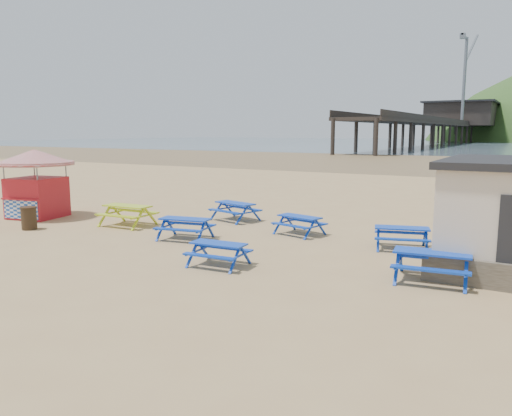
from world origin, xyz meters
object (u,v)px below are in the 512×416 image
Objects in this scene: picnic_table_blue_a at (235,211)px; ice_cream_kiosk at (36,175)px; picnic_table_blue_b at (299,225)px; picnic_table_yellow at (128,215)px; litter_bin at (29,218)px.

ice_cream_kiosk is (-8.33, -3.85, 1.57)m from picnic_table_blue_a.
picnic_table_blue_b is 12.47m from ice_cream_kiosk.
picnic_table_blue_b is 0.92× the size of picnic_table_yellow.
picnic_table_yellow reaches higher than picnic_table_blue_a.
litter_bin is (2.21, -2.06, -1.50)m from ice_cream_kiosk.
picnic_table_blue_b is at bearing -5.30° from picnic_table_blue_a.
picnic_table_blue_a reaches higher than picnic_table_blue_b.
litter_bin reaches higher than picnic_table_blue_a.
litter_bin is (-6.11, -5.92, 0.07)m from picnic_table_blue_a.
ice_cream_kiosk is at bearing -155.42° from picnic_table_blue_b.
picnic_table_blue_b is at bearing 0.43° from ice_cream_kiosk.
picnic_table_blue_b is 2.15× the size of litter_bin.
litter_bin is at bearing -54.20° from ice_cream_kiosk.
ice_cream_kiosk is 3.38m from litter_bin.
ice_cream_kiosk reaches higher than picnic_table_blue_a.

